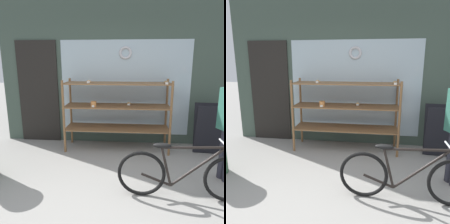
{
  "view_description": "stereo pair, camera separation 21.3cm",
  "coord_description": "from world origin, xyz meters",
  "views": [
    {
      "loc": [
        0.3,
        -1.97,
        1.69
      ],
      "look_at": [
        0.03,
        1.29,
        0.93
      ],
      "focal_mm": 35.0,
      "sensor_mm": 36.0,
      "label": 1
    },
    {
      "loc": [
        0.51,
        -1.95,
        1.69
      ],
      "look_at": [
        0.03,
        1.29,
        0.93
      ],
      "focal_mm": 35.0,
      "sensor_mm": 36.0,
      "label": 2
    }
  ],
  "objects": [
    {
      "name": "ground_plane",
      "position": [
        0.0,
        0.0,
        0.0
      ],
      "size": [
        30.0,
        30.0,
        0.0
      ],
      "primitive_type": "plane",
      "color": "gray"
    },
    {
      "name": "display_case",
      "position": [
        0.06,
        2.08,
        0.84
      ],
      "size": [
        1.98,
        0.55,
        1.36
      ],
      "color": "brown",
      "rests_on": "ground_plane"
    },
    {
      "name": "bicycle",
      "position": [
        0.98,
        0.53,
        0.33
      ],
      "size": [
        1.66,
        0.46,
        0.74
      ],
      "rotation": [
        0.0,
        0.0,
        -0.04
      ],
      "color": "black",
      "rests_on": "ground_plane"
    },
    {
      "name": "sandwich_board",
      "position": [
        1.77,
        1.99,
        0.47
      ],
      "size": [
        0.56,
        0.43,
        0.93
      ],
      "rotation": [
        0.0,
        0.0,
        -0.1
      ],
      "color": "black",
      "rests_on": "ground_plane"
    },
    {
      "name": "storefront_facade",
      "position": [
        -0.05,
        2.49,
        1.56
      ],
      "size": [
        4.73,
        0.13,
        3.22
      ],
      "color": "#3D4C42",
      "rests_on": "ground_plane"
    }
  ]
}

